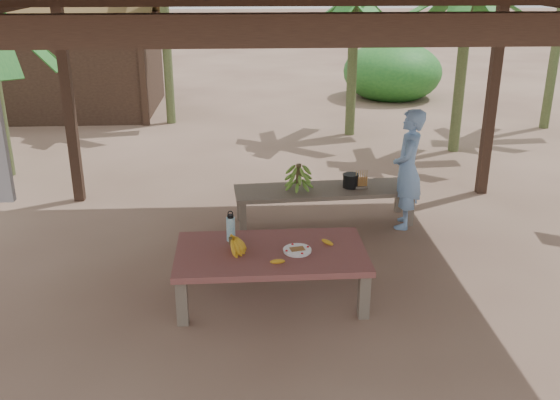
{
  "coord_description": "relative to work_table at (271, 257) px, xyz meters",
  "views": [
    {
      "loc": [
        -0.49,
        -5.83,
        3.05
      ],
      "look_at": [
        -0.17,
        0.05,
        0.8
      ],
      "focal_mm": 40.0,
      "sensor_mm": 36.0,
      "label": 1
    }
  ],
  "objects": [
    {
      "name": "banana_plant_n",
      "position": [
        1.73,
        6.08,
        1.86
      ],
      "size": [
        1.8,
        1.8,
        2.77
      ],
      "color": "#596638",
      "rests_on": "ground"
    },
    {
      "name": "woman",
      "position": [
        1.71,
        1.68,
        0.3
      ],
      "size": [
        0.5,
        0.62,
        1.46
      ],
      "primitive_type": "imported",
      "rotation": [
        0.0,
        0.0,
        -1.9
      ],
      "color": "#678DC3",
      "rests_on": "ground"
    },
    {
      "name": "cooking_pot",
      "position": [
        1.06,
        1.86,
        0.1
      ],
      "size": [
        0.19,
        0.19,
        0.16
      ],
      "primitive_type": "cylinder",
      "color": "black",
      "rests_on": "bench"
    },
    {
      "name": "ground",
      "position": [
        0.29,
        0.5,
        -0.43
      ],
      "size": [
        80.0,
        80.0,
        0.0
      ],
      "primitive_type": "plane",
      "color": "brown",
      "rests_on": "ground"
    },
    {
      "name": "loose_banana_side",
      "position": [
        0.55,
        0.11,
        0.09
      ],
      "size": [
        0.13,
        0.12,
        0.04
      ],
      "primitive_type": "ellipsoid",
      "rotation": [
        0.0,
        0.0,
        0.89
      ],
      "color": "gold",
      "rests_on": "work_table"
    },
    {
      "name": "skewer_rack",
      "position": [
        1.18,
        1.82,
        0.14
      ],
      "size": [
        0.19,
        0.09,
        0.24
      ],
      "primitive_type": null,
      "rotation": [
        0.0,
        0.0,
        0.07
      ],
      "color": "#A57F47",
      "rests_on": "bench"
    },
    {
      "name": "bench",
      "position": [
        0.73,
        1.84,
        -0.04
      ],
      "size": [
        2.24,
        0.76,
        0.45
      ],
      "rotation": [
        0.0,
        0.0,
        0.07
      ],
      "color": "brown",
      "rests_on": "ground"
    },
    {
      "name": "plate",
      "position": [
        0.24,
        -0.05,
        0.08
      ],
      "size": [
        0.27,
        0.27,
        0.04
      ],
      "color": "white",
      "rests_on": "work_table"
    },
    {
      "name": "work_table",
      "position": [
        0.0,
        0.0,
        0.0
      ],
      "size": [
        1.82,
        1.03,
        0.5
      ],
      "rotation": [
        0.0,
        0.0,
        0.02
      ],
      "color": "brown",
      "rests_on": "ground"
    },
    {
      "name": "ripe_banana_bunch",
      "position": [
        -0.38,
        -0.01,
        0.15
      ],
      "size": [
        0.3,
        0.26,
        0.17
      ],
      "primitive_type": null,
      "rotation": [
        0.0,
        0.0,
        0.1
      ],
      "color": "gold",
      "rests_on": "work_table"
    },
    {
      "name": "hut",
      "position": [
        -4.21,
        8.5,
        0.67
      ],
      "size": [
        4.4,
        3.43,
        2.85
      ],
      "color": "black",
      "rests_on": "ground"
    },
    {
      "name": "green_banana_stalk",
      "position": [
        0.41,
        1.81,
        0.19
      ],
      "size": [
        0.32,
        0.32,
        0.34
      ],
      "primitive_type": null,
      "rotation": [
        0.0,
        0.0,
        0.07
      ],
      "color": "#598C2D",
      "rests_on": "bench"
    },
    {
      "name": "loose_banana_front",
      "position": [
        0.05,
        -0.27,
        0.09
      ],
      "size": [
        0.16,
        0.1,
        0.04
      ],
      "primitive_type": "ellipsoid",
      "rotation": [
        0.0,
        0.0,
        1.96
      ],
      "color": "gold",
      "rests_on": "work_table"
    },
    {
      "name": "water_flask",
      "position": [
        -0.38,
        0.25,
        0.2
      ],
      "size": [
        0.08,
        0.08,
        0.31
      ],
      "color": "#3C9CBC",
      "rests_on": "work_table"
    }
  ]
}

